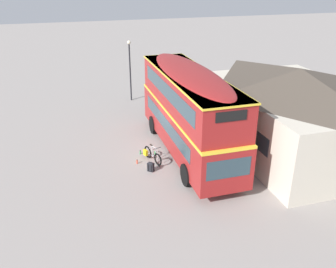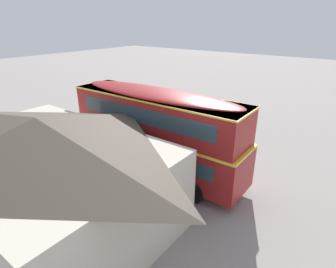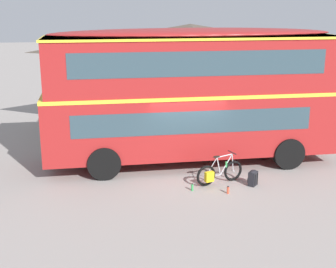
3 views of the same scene
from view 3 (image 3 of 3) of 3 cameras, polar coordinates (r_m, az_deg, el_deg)
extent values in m
plane|color=gray|center=(16.22, 2.13, -4.50)|extent=(120.00, 120.00, 0.00)
cylinder|color=black|center=(18.90, 11.62, -0.16)|extent=(1.10, 0.29, 1.10)
cylinder|color=black|center=(16.79, 14.49, -2.32)|extent=(1.10, 0.29, 1.10)
cylinder|color=black|center=(17.67, -8.06, -1.08)|extent=(1.10, 0.29, 1.10)
cylinder|color=black|center=(15.41, -7.79, -3.57)|extent=(1.10, 0.29, 1.10)
cube|color=maroon|center=(16.64, 2.97, 1.47)|extent=(10.29, 2.56, 2.10)
cube|color=yellow|center=(16.41, 3.02, 5.13)|extent=(10.31, 2.58, 0.12)
cube|color=maroon|center=(16.27, 3.07, 8.52)|extent=(9.98, 2.51, 1.90)
ellipsoid|color=maroon|center=(16.17, 3.12, 12.15)|extent=(9.78, 2.46, 0.36)
cube|color=#2D424C|center=(18.36, 18.80, 2.78)|extent=(0.07, 2.05, 0.90)
cube|color=black|center=(17.96, 19.07, 10.05)|extent=(0.07, 1.38, 0.44)
cube|color=#2D424C|center=(15.35, 3.24, 1.42)|extent=(8.02, 0.09, 0.76)
cube|color=#2D424C|center=(15.07, 4.08, 8.53)|extent=(8.43, 0.09, 0.80)
cube|color=#2D424C|center=(17.72, 1.49, 3.34)|extent=(8.02, 0.09, 0.76)
cube|color=#2D424C|center=(17.43, 2.20, 9.50)|extent=(8.43, 0.09, 0.80)
cube|color=yellow|center=(16.18, 3.12, 11.72)|extent=(10.08, 2.59, 0.08)
torus|color=black|center=(15.37, 7.93, -4.45)|extent=(0.67, 0.29, 0.68)
torus|color=black|center=(14.84, 4.66, -5.09)|extent=(0.67, 0.29, 0.68)
cylinder|color=#B2B2B7|center=(15.37, 7.93, -4.45)|extent=(0.08, 0.11, 0.05)
cylinder|color=#B2B2B7|center=(14.84, 4.66, -5.09)|extent=(0.08, 0.11, 0.05)
cylinder|color=#B7B7BC|center=(15.14, 7.10, -3.70)|extent=(0.45, 0.18, 0.66)
cylinder|color=#B7B7BC|center=(15.00, 6.92, -2.65)|extent=(0.56, 0.21, 0.07)
cylinder|color=#B7B7BC|center=(14.99, 6.19, -3.93)|extent=(0.18, 0.09, 0.62)
cylinder|color=#B7B7BC|center=(14.98, 5.53, -5.03)|extent=(0.52, 0.19, 0.09)
cylinder|color=#B7B7BC|center=(14.84, 5.33, -3.98)|extent=(0.40, 0.15, 0.56)
cylinder|color=#B7B7BC|center=(15.26, 7.88, -3.45)|extent=(0.10, 0.06, 0.58)
cylinder|color=black|center=(15.14, 7.83, -2.25)|extent=(0.17, 0.45, 0.03)
ellipsoid|color=black|center=(14.84, 5.94, -2.76)|extent=(0.28, 0.18, 0.06)
cube|color=yellow|center=(14.71, 5.05, -5.20)|extent=(0.31, 0.22, 0.32)
cylinder|color=green|center=(15.14, 7.10, -3.70)|extent=(0.07, 0.07, 0.18)
cube|color=black|center=(15.11, 10.31, -5.36)|extent=(0.37, 0.38, 0.46)
ellipsoid|color=black|center=(15.03, 10.35, -4.54)|extent=(0.35, 0.36, 0.10)
cube|color=black|center=(15.18, 9.87, -5.52)|extent=(0.18, 0.19, 0.16)
cylinder|color=black|center=(14.99, 10.58, -5.54)|extent=(0.05, 0.05, 0.37)
cylinder|color=black|center=(15.14, 10.84, -5.34)|extent=(0.05, 0.05, 0.37)
cylinder|color=#D84C33|center=(14.41, 7.32, -6.81)|extent=(0.08, 0.08, 0.21)
cylinder|color=black|center=(14.36, 7.34, -6.37)|extent=(0.05, 0.05, 0.03)
cylinder|color=green|center=(14.53, 2.98, -6.52)|extent=(0.07, 0.07, 0.21)
cylinder|color=black|center=(14.48, 2.98, -6.09)|extent=(0.04, 0.04, 0.03)
cube|color=beige|center=(22.44, 2.65, 5.73)|extent=(10.26, 6.91, 3.49)
pyramid|color=#4C4238|center=(22.16, 2.73, 11.71)|extent=(10.67, 7.31, 1.20)
cube|color=#3D2319|center=(19.29, 4.74, 1.96)|extent=(1.10, 0.04, 2.10)
cube|color=#2D424C|center=(18.65, -2.87, 4.27)|extent=(1.10, 0.04, 0.90)
cube|color=#2D424C|center=(19.88, 12.00, 4.65)|extent=(1.10, 0.04, 0.90)
camera|label=1|loc=(23.03, 58.95, 18.05)|focal=38.53mm
camera|label=2|loc=(27.13, -22.01, 19.85)|focal=29.39mm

